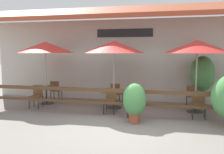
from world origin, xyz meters
name	(u,v)px	position (x,y,z in m)	size (l,w,h in m)	color
ground_plane	(123,127)	(0.00, 0.00, 0.00)	(60.00, 60.00, 0.00)	gray
building_facade	(141,52)	(0.00, 4.10, 2.16)	(14.28, 1.49, 4.23)	#BCB7A8
patio_railing	(129,97)	(0.00, 1.05, 0.70)	(10.40, 0.14, 0.95)	brown
patio_umbrella_near	(45,47)	(-3.77, 2.54, 2.36)	(2.37, 2.37, 2.63)	#B7B2A8
dining_table_near	(46,90)	(-3.77, 2.54, 0.56)	(1.07, 1.07, 0.70)	brown
chair_near_streetside	(37,95)	(-3.78, 1.77, 0.49)	(0.44, 0.44, 0.87)	brown
chair_near_wallside	(56,89)	(-3.71, 3.30, 0.49)	(0.45, 0.45, 0.87)	brown
patio_umbrella_middle	(114,47)	(-0.81, 2.36, 2.36)	(2.37, 2.37, 2.63)	#B7B2A8
dining_table_middle	(114,94)	(-0.81, 2.36, 0.56)	(1.07, 1.07, 0.70)	brown
chair_middle_streetside	(111,99)	(-0.75, 1.59, 0.49)	(0.43, 0.43, 0.87)	brown
chair_middle_wallside	(116,92)	(-0.88, 3.12, 0.49)	(0.48, 0.48, 0.87)	brown
patio_umbrella_far	(197,47)	(2.20, 2.39, 2.36)	(2.37, 2.37, 2.63)	#B7B2A8
dining_table_far	(196,97)	(2.20, 2.39, 0.56)	(1.07, 1.07, 0.70)	brown
chair_far_streetside	(199,103)	(2.23, 1.57, 0.49)	(0.44, 0.44, 0.87)	brown
chair_far_wallside	(192,95)	(2.14, 3.20, 0.49)	(0.45, 0.45, 0.87)	brown
potted_plant_broad_leaf	(134,101)	(0.25, 0.51, 0.68)	(0.71, 0.64, 1.22)	#9E4C33
potted_plant_tall_tropical	(202,75)	(2.55, 3.55, 1.27)	(0.95, 0.85, 2.01)	#B7AD99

